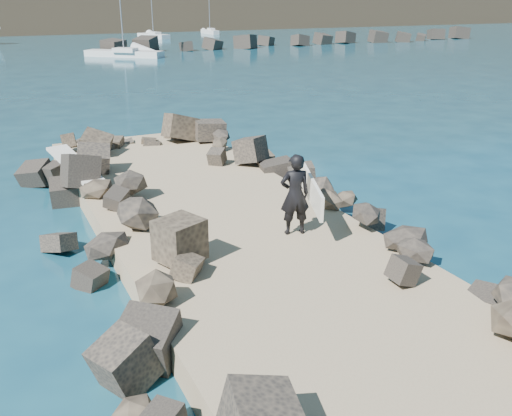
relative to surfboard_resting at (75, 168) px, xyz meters
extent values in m
plane|color=#0F384C|center=(2.94, -5.69, -1.04)|extent=(800.00, 800.00, 0.00)
cube|color=#8C7759|center=(2.94, -7.69, -0.74)|extent=(6.00, 26.00, 0.60)
cube|color=black|center=(0.04, -7.19, -0.54)|extent=(2.60, 22.00, 1.00)
cube|color=black|center=(5.84, -7.19, -0.54)|extent=(2.60, 22.00, 1.00)
cube|color=black|center=(37.94, 49.31, -0.44)|extent=(52.00, 4.00, 1.20)
cube|color=silver|center=(0.00, 0.00, 0.00)|extent=(1.33, 2.77, 0.09)
imported|color=black|center=(4.06, -6.48, 0.54)|extent=(0.81, 0.62, 1.97)
cube|color=silver|center=(4.51, -6.48, 0.59)|extent=(0.88, 2.33, 0.77)
cube|color=silver|center=(34.41, 76.71, -0.79)|extent=(1.47, 5.03, 0.80)
cylinder|color=gray|center=(34.41, 76.71, 2.29)|extent=(0.12, 0.12, 5.46)
cube|color=silver|center=(34.41, 76.12, -0.29)|extent=(0.90, 1.45, 0.44)
cube|color=silver|center=(22.81, 70.53, -0.79)|extent=(3.37, 7.05, 0.80)
cylinder|color=gray|center=(22.81, 70.53, 3.35)|extent=(0.12, 0.12, 7.59)
cube|color=silver|center=(22.81, 69.73, -0.29)|extent=(1.60, 2.16, 0.44)
cube|color=silver|center=(11.99, 44.10, -0.79)|extent=(7.50, 7.02, 0.80)
cylinder|color=gray|center=(11.99, 44.10, 4.19)|extent=(0.12, 0.12, 9.27)
cube|color=silver|center=(11.99, 43.42, -0.29)|extent=(2.65, 2.58, 0.44)
camera|label=1|loc=(-2.28, -17.52, 4.93)|focal=40.00mm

